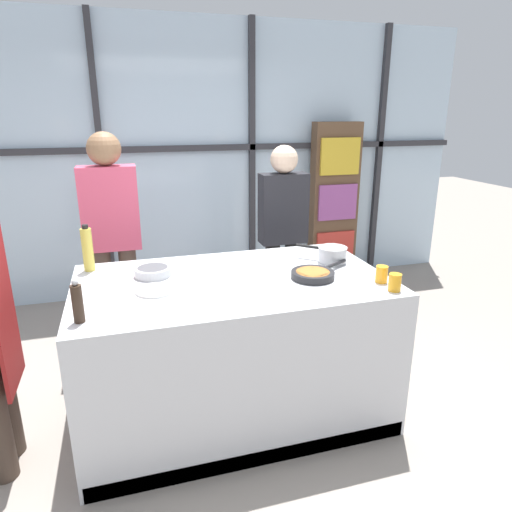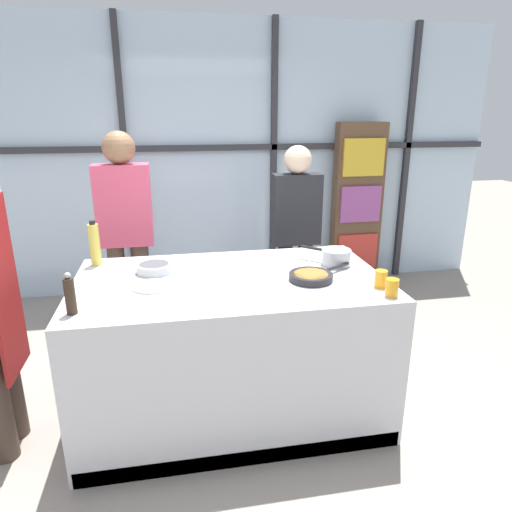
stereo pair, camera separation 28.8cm
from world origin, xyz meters
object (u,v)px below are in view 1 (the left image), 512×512
(saucepan, at_px, (332,254))
(spectator_center_left, at_px, (283,228))
(frying_pan, at_px, (313,274))
(mixing_bowl, at_px, (153,271))
(oil_bottle, at_px, (88,249))
(juice_glass_far, at_px, (382,274))
(pepper_grinder, at_px, (78,303))
(white_plate, at_px, (155,290))
(juice_glass_near, at_px, (395,282))
(spectator_far_left, at_px, (112,231))

(saucepan, bearing_deg, spectator_center_left, 91.46)
(frying_pan, relative_size, mixing_bowl, 1.93)
(oil_bottle, relative_size, juice_glass_far, 2.97)
(pepper_grinder, bearing_deg, white_plate, 37.23)
(pepper_grinder, relative_size, juice_glass_far, 2.19)
(saucepan, height_order, juice_glass_far, saucepan)
(spectator_center_left, xyz_separation_m, juice_glass_near, (0.14, -1.49, 0.04))
(spectator_center_left, height_order, oil_bottle, spectator_center_left)
(spectator_far_left, xyz_separation_m, mixing_bowl, (0.24, -0.85, -0.06))
(frying_pan, relative_size, oil_bottle, 1.46)
(saucepan, height_order, juice_glass_near, saucepan)
(saucepan, relative_size, juice_glass_far, 2.90)
(spectator_center_left, relative_size, juice_glass_far, 16.21)
(oil_bottle, bearing_deg, mixing_bowl, -29.77)
(frying_pan, distance_m, mixing_bowl, 0.99)
(juice_glass_near, bearing_deg, spectator_far_left, 135.99)
(spectator_center_left, distance_m, mixing_bowl, 1.44)
(oil_bottle, bearing_deg, juice_glass_far, -23.13)
(spectator_far_left, distance_m, juice_glass_far, 2.05)
(white_plate, distance_m, mixing_bowl, 0.27)
(spectator_far_left, bearing_deg, oil_bottle, 77.42)
(pepper_grinder, bearing_deg, mixing_bowl, 54.93)
(spectator_far_left, bearing_deg, juice_glass_near, 135.99)
(oil_bottle, xyz_separation_m, juice_glass_near, (1.68, -0.86, -0.09))
(oil_bottle, bearing_deg, frying_pan, -21.99)
(spectator_far_left, xyz_separation_m, oil_bottle, (-0.14, -0.63, 0.05))
(spectator_far_left, relative_size, frying_pan, 4.04)
(spectator_far_left, bearing_deg, spectator_center_left, -180.00)
(white_plate, xyz_separation_m, pepper_grinder, (-0.38, -0.29, 0.09))
(spectator_center_left, distance_m, white_plate, 1.61)
(pepper_grinder, height_order, juice_glass_near, pepper_grinder)
(frying_pan, xyz_separation_m, oil_bottle, (-1.32, 0.53, 0.12))
(frying_pan, xyz_separation_m, pepper_grinder, (-1.33, -0.24, 0.08))
(frying_pan, bearing_deg, oil_bottle, 158.01)
(spectator_far_left, distance_m, saucepan, 1.69)
(saucepan, bearing_deg, juice_glass_near, -78.41)
(spectator_center_left, relative_size, pepper_grinder, 7.40)
(saucepan, bearing_deg, oil_bottle, 169.64)
(frying_pan, relative_size, pepper_grinder, 1.97)
(spectator_far_left, xyz_separation_m, white_plate, (0.23, -1.12, -0.08))
(spectator_far_left, bearing_deg, white_plate, 101.78)
(spectator_center_left, bearing_deg, frying_pan, 79.39)
(saucepan, distance_m, pepper_grinder, 1.65)
(saucepan, distance_m, white_plate, 1.21)
(juice_glass_near, height_order, juice_glass_far, same)
(juice_glass_near, bearing_deg, mixing_bowl, 153.79)
(mixing_bowl, xyz_separation_m, juice_glass_far, (1.30, -0.50, 0.02))
(juice_glass_near, bearing_deg, spectator_center_left, 95.40)
(spectator_far_left, height_order, juice_glass_far, spectator_far_left)
(pepper_grinder, bearing_deg, spectator_far_left, 83.89)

